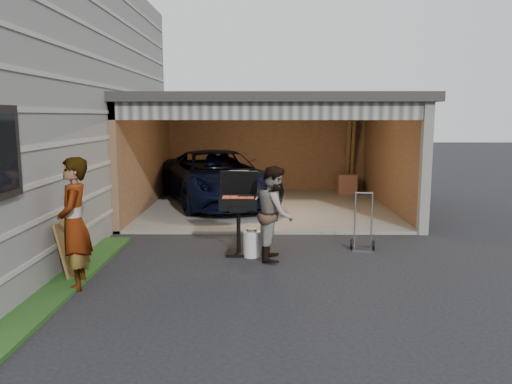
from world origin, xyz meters
TOP-DOWN VIEW (x-y plane):
  - ground at (0.00, 0.00)m, footprint 80.00×80.00m
  - groundcover_strip at (-2.25, -1.00)m, footprint 0.50×8.00m
  - garage at (0.76, 6.79)m, footprint 6.80×6.30m
  - minivan at (-0.63, 6.90)m, footprint 3.96×5.64m
  - woman at (-2.05, 0.26)m, footprint 0.58×0.76m
  - man at (0.80, 1.73)m, footprint 0.66×0.82m
  - bbq_grill at (0.17, 2.04)m, footprint 0.65×0.57m
  - propane_tank at (0.40, 1.87)m, footprint 0.37×0.37m
  - plywood_panel at (-2.34, 0.84)m, footprint 0.22×0.79m
  - hand_truck at (2.41, 2.32)m, footprint 0.46×0.39m

SIDE VIEW (x-z plane):
  - ground at x=0.00m, z-range 0.00..0.00m
  - groundcover_strip at x=-2.25m, z-range 0.00..0.06m
  - hand_truck at x=2.41m, z-range -0.33..0.74m
  - propane_tank at x=0.40m, z-range 0.00..0.45m
  - plywood_panel at x=-2.34m, z-range 0.00..0.87m
  - minivan at x=-0.63m, z-range 0.00..1.43m
  - man at x=0.80m, z-range 0.00..1.60m
  - bbq_grill at x=0.17m, z-range 0.14..1.59m
  - woman at x=-2.05m, z-range 0.00..1.86m
  - garage at x=0.76m, z-range 0.42..3.32m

